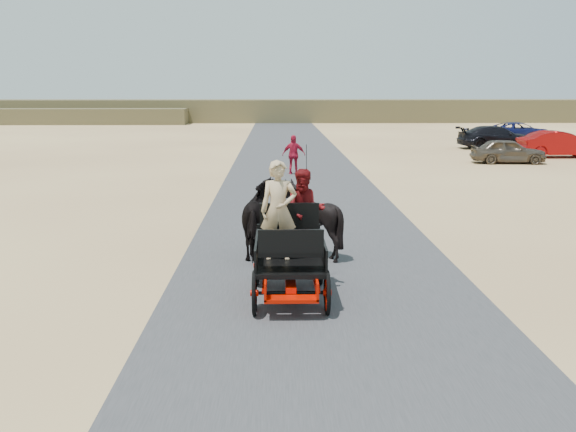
{
  "coord_description": "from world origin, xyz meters",
  "views": [
    {
      "loc": [
        -0.89,
        -9.19,
        3.8
      ],
      "look_at": [
        -0.63,
        3.69,
        1.2
      ],
      "focal_mm": 40.0,
      "sensor_mm": 36.0,
      "label": 1
    }
  ],
  "objects_px": {
    "car_b": "(559,144)",
    "car_c": "(497,137)",
    "horse_left": "(263,219)",
    "carriage": "(290,278)",
    "car_d": "(519,132)",
    "car_a": "(508,151)",
    "horse_right": "(311,219)",
    "pedestrian": "(294,155)"
  },
  "relations": [
    {
      "from": "car_c",
      "to": "car_d",
      "type": "xyz_separation_m",
      "value": [
        3.5,
        5.61,
        -0.04
      ]
    },
    {
      "from": "car_b",
      "to": "horse_left",
      "type": "bearing_deg",
      "value": 141.4
    },
    {
      "from": "car_c",
      "to": "horse_right",
      "type": "bearing_deg",
      "value": 150.43
    },
    {
      "from": "pedestrian",
      "to": "car_b",
      "type": "distance_m",
      "value": 16.11
    },
    {
      "from": "car_c",
      "to": "carriage",
      "type": "bearing_deg",
      "value": 152.0
    },
    {
      "from": "pedestrian",
      "to": "car_d",
      "type": "bearing_deg",
      "value": -129.4
    },
    {
      "from": "car_a",
      "to": "car_c",
      "type": "bearing_deg",
      "value": -10.27
    },
    {
      "from": "car_c",
      "to": "car_a",
      "type": "bearing_deg",
      "value": 162.45
    },
    {
      "from": "carriage",
      "to": "car_d",
      "type": "relative_size",
      "value": 0.5
    },
    {
      "from": "carriage",
      "to": "car_c",
      "type": "distance_m",
      "value": 31.71
    },
    {
      "from": "carriage",
      "to": "horse_right",
      "type": "relative_size",
      "value": 1.41
    },
    {
      "from": "car_d",
      "to": "car_c",
      "type": "bearing_deg",
      "value": 140.85
    },
    {
      "from": "car_b",
      "to": "car_d",
      "type": "relative_size",
      "value": 0.92
    },
    {
      "from": "horse_left",
      "to": "car_c",
      "type": "height_order",
      "value": "horse_left"
    },
    {
      "from": "horse_right",
      "to": "car_b",
      "type": "height_order",
      "value": "horse_right"
    },
    {
      "from": "car_a",
      "to": "car_b",
      "type": "bearing_deg",
      "value": -50.05
    },
    {
      "from": "car_a",
      "to": "car_c",
      "type": "xyz_separation_m",
      "value": [
        2.09,
        7.85,
        0.08
      ]
    },
    {
      "from": "horse_left",
      "to": "pedestrian",
      "type": "distance_m",
      "value": 13.9
    },
    {
      "from": "horse_left",
      "to": "pedestrian",
      "type": "xyz_separation_m",
      "value": [
        1.11,
        13.86,
        0.02
      ]
    },
    {
      "from": "horse_right",
      "to": "pedestrian",
      "type": "height_order",
      "value": "pedestrian"
    },
    {
      "from": "pedestrian",
      "to": "car_d",
      "type": "xyz_separation_m",
      "value": [
        16.53,
        17.4,
        -0.2
      ]
    },
    {
      "from": "car_b",
      "to": "car_a",
      "type": "bearing_deg",
      "value": 124.37
    },
    {
      "from": "horse_left",
      "to": "car_b",
      "type": "relative_size",
      "value": 0.46
    },
    {
      "from": "carriage",
      "to": "car_d",
      "type": "distance_m",
      "value": 38.29
    },
    {
      "from": "carriage",
      "to": "horse_right",
      "type": "height_order",
      "value": "horse_right"
    },
    {
      "from": "horse_left",
      "to": "car_d",
      "type": "relative_size",
      "value": 0.42
    },
    {
      "from": "carriage",
      "to": "horse_left",
      "type": "xyz_separation_m",
      "value": [
        -0.55,
        3.0,
        0.49
      ]
    },
    {
      "from": "horse_right",
      "to": "car_b",
      "type": "xyz_separation_m",
      "value": [
        14.7,
        20.47,
        -0.13
      ]
    },
    {
      "from": "car_a",
      "to": "car_c",
      "type": "distance_m",
      "value": 8.12
    },
    {
      "from": "car_d",
      "to": "carriage",
      "type": "bearing_deg",
      "value": 146.33
    },
    {
      "from": "carriage",
      "to": "pedestrian",
      "type": "bearing_deg",
      "value": 88.1
    },
    {
      "from": "horse_left",
      "to": "car_b",
      "type": "distance_m",
      "value": 25.86
    },
    {
      "from": "car_a",
      "to": "carriage",
      "type": "bearing_deg",
      "value": 155.74
    },
    {
      "from": "horse_left",
      "to": "car_b",
      "type": "xyz_separation_m",
      "value": [
        15.8,
        20.47,
        -0.13
      ]
    },
    {
      "from": "car_a",
      "to": "car_d",
      "type": "relative_size",
      "value": 0.76
    },
    {
      "from": "car_b",
      "to": "car_c",
      "type": "bearing_deg",
      "value": 16.87
    },
    {
      "from": "carriage",
      "to": "car_b",
      "type": "xyz_separation_m",
      "value": [
        15.25,
        23.47,
        0.36
      ]
    },
    {
      "from": "car_a",
      "to": "horse_right",
      "type": "bearing_deg",
      "value": 153.08
    },
    {
      "from": "horse_right",
      "to": "pedestrian",
      "type": "relative_size",
      "value": 0.98
    },
    {
      "from": "car_b",
      "to": "car_d",
      "type": "height_order",
      "value": "car_b"
    },
    {
      "from": "horse_left",
      "to": "car_d",
      "type": "xyz_separation_m",
      "value": [
        17.64,
        31.26,
        -0.19
      ]
    },
    {
      "from": "horse_left",
      "to": "car_a",
      "type": "relative_size",
      "value": 0.55
    }
  ]
}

